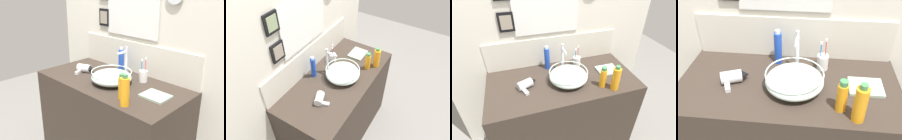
# 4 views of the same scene
# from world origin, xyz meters

# --- Properties ---
(vanity_counter) EXTENTS (1.31, 0.63, 0.92)m
(vanity_counter) POSITION_xyz_m (0.00, 0.00, 0.46)
(vanity_counter) COLOR #382D26
(vanity_counter) RESTS_ON ground
(back_panel) EXTENTS (2.06, 0.09, 2.45)m
(back_panel) POSITION_xyz_m (-0.00, 0.35, 1.23)
(back_panel) COLOR silver
(back_panel) RESTS_ON ground
(glass_bowl_sink) EXTENTS (0.33, 0.33, 0.11)m
(glass_bowl_sink) POSITION_xyz_m (0.04, -0.04, 0.97)
(glass_bowl_sink) COLOR silver
(glass_bowl_sink) RESTS_ON vanity_counter
(faucet) EXTENTS (0.02, 0.12, 0.28)m
(faucet) POSITION_xyz_m (0.04, 0.13, 1.08)
(faucet) COLOR silver
(faucet) RESTS_ON vanity_counter
(hair_drier) EXTENTS (0.18, 0.17, 0.07)m
(hair_drier) POSITION_xyz_m (-0.32, -0.02, 0.95)
(hair_drier) COLOR silver
(hair_drier) RESTS_ON vanity_counter
(toothbrush_cup) EXTENTS (0.07, 0.07, 0.21)m
(toothbrush_cup) POSITION_xyz_m (0.20, 0.18, 0.97)
(toothbrush_cup) COLOR white
(toothbrush_cup) RESTS_ON vanity_counter
(shampoo_bottle) EXTENTS (0.05, 0.05, 0.23)m
(shampoo_bottle) POSITION_xyz_m (-0.09, 0.22, 1.03)
(shampoo_bottle) COLOR blue
(shampoo_bottle) RESTS_ON vanity_counter
(lotion_bottle) EXTENTS (0.05, 0.05, 0.19)m
(lotion_bottle) POSITION_xyz_m (0.29, -0.18, 1.01)
(lotion_bottle) COLOR orange
(lotion_bottle) RESTS_ON vanity_counter
(soap_dispenser) EXTENTS (0.06, 0.06, 0.22)m
(soap_dispenser) POSITION_xyz_m (0.37, -0.24, 1.02)
(soap_dispenser) COLOR orange
(soap_dispenser) RESTS_ON vanity_counter
(hand_towel) EXTENTS (0.19, 0.16, 0.02)m
(hand_towel) POSITION_xyz_m (0.45, 0.01, 0.92)
(hand_towel) COLOR #99B29E
(hand_towel) RESTS_ON vanity_counter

